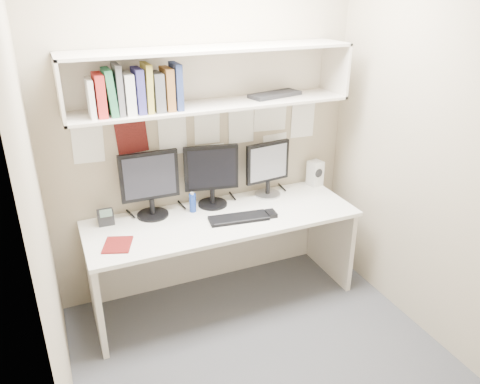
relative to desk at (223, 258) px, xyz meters
name	(u,v)px	position (x,y,z in m)	size (l,w,h in m)	color
floor	(258,350)	(0.00, -0.65, -0.37)	(2.40, 2.00, 0.01)	#404044
wall_back	(204,129)	(0.00, 0.35, 0.93)	(2.40, 0.02, 2.60)	tan
wall_front	(370,262)	(0.00, -1.65, 0.93)	(2.40, 0.02, 2.60)	tan
wall_left	(37,211)	(-1.20, -0.65, 0.93)	(0.02, 2.00, 2.60)	tan
wall_right	(424,149)	(1.20, -0.65, 0.93)	(0.02, 2.00, 2.60)	tan
desk	(223,258)	(0.00, 0.00, 0.00)	(2.00, 0.70, 0.73)	white
overhead_hutch	(209,76)	(0.00, 0.21, 1.35)	(2.00, 0.38, 0.40)	beige
pinned_papers	(205,136)	(0.00, 0.34, 0.88)	(1.92, 0.01, 0.48)	white
monitor_left	(150,182)	(-0.47, 0.22, 0.63)	(0.42, 0.23, 0.49)	black
monitor_center	(212,173)	(0.00, 0.22, 0.62)	(0.41, 0.23, 0.48)	black
monitor_right	(268,167)	(0.48, 0.22, 0.61)	(0.38, 0.21, 0.44)	#A5A5AA
keyboard	(239,218)	(0.09, -0.10, 0.37)	(0.43, 0.15, 0.02)	black
mouse	(271,214)	(0.34, -0.13, 0.38)	(0.07, 0.11, 0.03)	black
speaker	(315,173)	(0.94, 0.24, 0.47)	(0.13, 0.13, 0.21)	silver
blue_bottle	(193,203)	(-0.18, 0.16, 0.44)	(0.05, 0.05, 0.16)	navy
maroon_notebook	(118,245)	(-0.79, -0.13, 0.37)	(0.17, 0.21, 0.01)	#621210
desk_phone	(106,217)	(-0.81, 0.21, 0.42)	(0.11, 0.10, 0.13)	black
book_stack	(136,91)	(-0.53, 0.12, 1.31)	(0.59, 0.20, 0.32)	silver
hutch_tray	(275,95)	(0.51, 0.19, 1.19)	(0.40, 0.15, 0.03)	black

